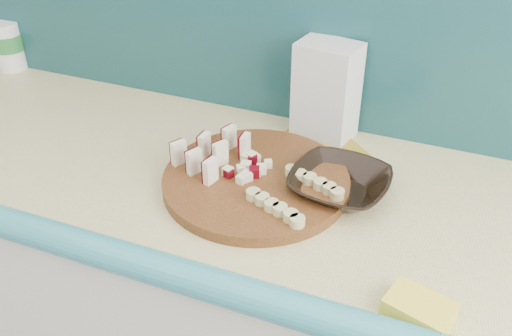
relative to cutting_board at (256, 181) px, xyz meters
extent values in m
cube|color=white|center=(-0.20, 0.02, -0.48)|extent=(2.20, 0.60, 0.88)
cube|color=#CBBB77|center=(-0.20, 0.02, -0.03)|extent=(2.20, 0.60, 0.03)
cube|color=teal|center=(-0.20, -0.28, -0.03)|extent=(2.20, 0.06, 0.03)
cube|color=teal|center=(-0.20, 0.30, 0.24)|extent=(2.20, 0.02, 0.50)
cylinder|color=#4C2010|center=(0.00, 0.00, 0.00)|extent=(0.49, 0.49, 0.02)
cube|color=#F6E9C5|center=(-0.16, -0.02, 0.04)|extent=(0.02, 0.03, 0.05)
cube|color=#4D050E|center=(-0.17, -0.01, 0.04)|extent=(0.02, 0.03, 0.05)
cube|color=#F6E9C5|center=(-0.13, 0.03, 0.04)|extent=(0.02, 0.03, 0.05)
cube|color=#4D050E|center=(-0.14, 0.03, 0.04)|extent=(0.02, 0.03, 0.05)
cube|color=#F6E9C5|center=(-0.09, 0.08, 0.04)|extent=(0.02, 0.03, 0.05)
cube|color=#4D050E|center=(-0.10, 0.08, 0.04)|extent=(0.02, 0.03, 0.05)
cube|color=#F6E9C5|center=(-0.12, -0.03, 0.04)|extent=(0.02, 0.03, 0.05)
cube|color=#4D050E|center=(-0.13, -0.03, 0.04)|extent=(0.02, 0.03, 0.05)
cube|color=#F6E9C5|center=(-0.08, 0.01, 0.04)|extent=(0.02, 0.03, 0.05)
cube|color=#4D050E|center=(-0.09, 0.02, 0.04)|extent=(0.02, 0.03, 0.05)
cube|color=#F6E9C5|center=(-0.05, 0.06, 0.04)|extent=(0.02, 0.03, 0.05)
cube|color=#4D050E|center=(-0.06, 0.06, 0.04)|extent=(0.02, 0.03, 0.05)
cube|color=#F6E9C5|center=(-0.08, -0.05, 0.04)|extent=(0.02, 0.03, 0.05)
cube|color=#4D050E|center=(-0.08, -0.05, 0.04)|extent=(0.02, 0.03, 0.05)
cube|color=#F8E9C6|center=(-0.01, 0.01, 0.02)|extent=(0.02, 0.02, 0.02)
cube|color=#F8E9C6|center=(-0.01, 0.01, 0.02)|extent=(0.02, 0.02, 0.02)
cube|color=#4D050E|center=(0.00, 0.02, 0.02)|extent=(0.02, 0.02, 0.02)
cube|color=#F8E9C6|center=(-0.01, 0.02, 0.02)|extent=(0.02, 0.02, 0.02)
cube|color=#F8E9C6|center=(-0.01, 0.02, 0.02)|extent=(0.02, 0.02, 0.02)
cube|color=#F8E9C6|center=(-0.02, 0.03, 0.02)|extent=(0.02, 0.02, 0.02)
cube|color=#F8E9C6|center=(-0.03, 0.02, 0.02)|extent=(0.02, 0.02, 0.02)
cube|color=#F8E9C6|center=(-0.03, 0.02, 0.02)|extent=(0.02, 0.02, 0.02)
cube|color=#4D050E|center=(-0.05, 0.02, 0.02)|extent=(0.02, 0.02, 0.02)
cube|color=#F8E9C6|center=(-0.03, 0.01, 0.02)|extent=(0.02, 0.02, 0.02)
cube|color=#F8E9C6|center=(-0.04, 0.00, 0.02)|extent=(0.02, 0.02, 0.02)
cube|color=#F8E9C6|center=(-0.03, 0.00, 0.02)|extent=(0.02, 0.02, 0.02)
cube|color=#F8E9C6|center=(-0.03, -0.01, 0.02)|extent=(0.02, 0.02, 0.02)
cube|color=#F8E9C6|center=(-0.02, -0.01, 0.02)|extent=(0.02, 0.02, 0.02)
cube|color=#4D050E|center=(-0.02, 0.00, 0.02)|extent=(0.02, 0.02, 0.02)
cube|color=#F8E9C6|center=(-0.01, 0.00, 0.02)|extent=(0.02, 0.02, 0.02)
cylinder|color=#CCBF7D|center=(0.02, -0.07, 0.02)|extent=(0.03, 0.03, 0.02)
cylinder|color=#CCBF7D|center=(0.04, -0.08, 0.02)|extent=(0.03, 0.03, 0.02)
cylinder|color=#CCBF7D|center=(0.06, -0.09, 0.02)|extent=(0.03, 0.03, 0.02)
cylinder|color=#CCBF7D|center=(0.09, -0.10, 0.02)|extent=(0.03, 0.03, 0.02)
cylinder|color=#CCBF7D|center=(0.11, -0.10, 0.02)|extent=(0.03, 0.03, 0.02)
cylinder|color=#CCBF7D|center=(0.13, -0.11, 0.02)|extent=(0.03, 0.03, 0.02)
cylinder|color=#CCBF7D|center=(0.06, 0.04, 0.02)|extent=(0.03, 0.03, 0.02)
cylinder|color=#CCBF7D|center=(0.09, 0.03, 0.02)|extent=(0.03, 0.03, 0.02)
cylinder|color=#CCBF7D|center=(0.11, 0.02, 0.02)|extent=(0.03, 0.03, 0.02)
cylinder|color=#CCBF7D|center=(0.13, 0.01, 0.02)|extent=(0.03, 0.03, 0.02)
cylinder|color=#CCBF7D|center=(0.15, 0.00, 0.02)|extent=(0.03, 0.03, 0.02)
cylinder|color=#CCBF7D|center=(0.17, -0.01, 0.02)|extent=(0.03, 0.03, 0.02)
imported|color=black|center=(0.16, 0.03, 0.01)|extent=(0.21, 0.21, 0.05)
cube|color=silver|center=(0.07, 0.25, 0.10)|extent=(0.15, 0.12, 0.22)
cylinder|color=white|center=(-0.86, 0.28, 0.06)|extent=(0.08, 0.08, 0.14)
cylinder|color=#2D7D37|center=(-0.86, 0.28, 0.07)|extent=(0.08, 0.08, 0.05)
cube|color=#FFF243|center=(0.36, -0.22, 0.00)|extent=(0.12, 0.10, 0.03)
cube|color=gold|center=(0.01, 0.23, -0.01)|extent=(0.09, 0.19, 0.01)
cube|color=gold|center=(0.08, 0.25, -0.01)|extent=(0.09, 0.19, 0.01)
cube|color=gold|center=(0.13, 0.22, -0.01)|extent=(0.16, 0.15, 0.01)
camera|label=1|loc=(0.35, -0.87, 0.67)|focal=40.00mm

